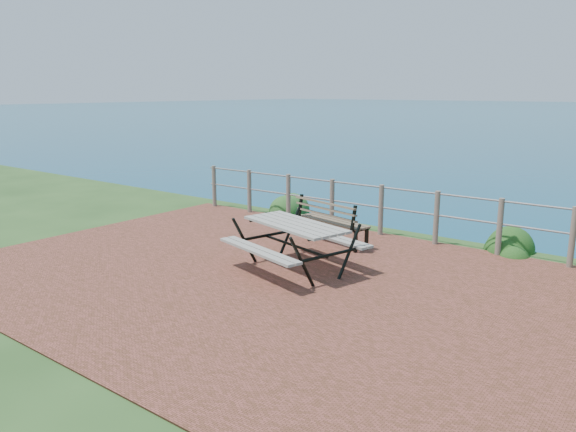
{
  "coord_description": "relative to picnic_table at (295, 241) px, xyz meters",
  "views": [
    {
      "loc": [
        5.13,
        -6.33,
        2.82
      ],
      "look_at": [
        -0.49,
        0.98,
        0.75
      ],
      "focal_mm": 35.0,
      "sensor_mm": 36.0,
      "label": 1
    }
  ],
  "objects": [
    {
      "name": "shrub_lip_west",
      "position": [
        -2.99,
        3.66,
        -0.49
      ],
      "size": [
        0.85,
        0.85,
        0.62
      ],
      "primitive_type": "ellipsoid",
      "color": "#1F5320",
      "rests_on": "ground"
    },
    {
      "name": "park_bench",
      "position": [
        -0.4,
        1.72,
        0.08
      ],
      "size": [
        1.56,
        0.7,
        0.86
      ],
      "rotation": [
        0.0,
        0.0,
        -0.22
      ],
      "color": "brown",
      "rests_on": "ground"
    },
    {
      "name": "safety_railing",
      "position": [
        -0.0,
        2.82,
        0.08
      ],
      "size": [
        9.4,
        0.1,
        1.0
      ],
      "color": "#6B5B4C",
      "rests_on": "ground"
    },
    {
      "name": "picnic_table",
      "position": [
        0.0,
        0.0,
        0.0
      ],
      "size": [
        1.94,
        1.53,
        0.76
      ],
      "rotation": [
        0.0,
        0.0,
        -0.26
      ],
      "color": "gray",
      "rests_on": "ground"
    },
    {
      "name": "shrub_lip_east",
      "position": [
        2.54,
        3.19,
        -0.49
      ],
      "size": [
        0.85,
        0.85,
        0.63
      ],
      "primitive_type": "ellipsoid",
      "color": "#194414",
      "rests_on": "ground"
    },
    {
      "name": "ground",
      "position": [
        -0.0,
        -0.53,
        -0.49
      ],
      "size": [
        10.0,
        7.0,
        0.12
      ],
      "primitive_type": "cube",
      "color": "brown",
      "rests_on": "ground"
    }
  ]
}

